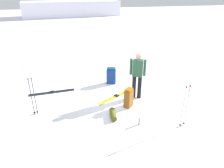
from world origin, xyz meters
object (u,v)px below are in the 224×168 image
(skier_standing, at_px, (137,73))
(backpack_bright, at_px, (129,98))
(ski_pair_far, at_px, (52,92))
(sleeping_mat_rolled, at_px, (113,114))
(ski_poles_planted_near, at_px, (33,95))
(ski_pair_near, at_px, (117,96))
(backpack_large_dark, at_px, (111,76))
(ski_poles_planted_far, at_px, (185,104))
(thermos_bottle, at_px, (139,121))

(skier_standing, xyz_separation_m, backpack_bright, (-0.48, -0.55, -0.62))
(ski_pair_far, bearing_deg, sleeping_mat_rolled, -48.89)
(backpack_bright, distance_m, ski_poles_planted_near, 3.05)
(ski_pair_near, xyz_separation_m, sleeping_mat_rolled, (-0.46, -1.25, 0.08))
(ski_poles_planted_near, distance_m, sleeping_mat_rolled, 2.54)
(sleeping_mat_rolled, bearing_deg, backpack_bright, 35.41)
(ski_pair_near, distance_m, ski_pair_far, 2.51)
(ski_pair_near, distance_m, sleeping_mat_rolled, 1.34)
(ski_pair_far, distance_m, ski_poles_planted_near, 1.62)
(ski_poles_planted_near, xyz_separation_m, sleeping_mat_rolled, (2.35, -0.76, -0.61))
(backpack_large_dark, height_order, backpack_bright, backpack_large_dark)
(skier_standing, distance_m, ski_poles_planted_far, 2.08)
(skier_standing, xyz_separation_m, ski_poles_planted_far, (0.68, -1.95, -0.23))
(ski_poles_planted_far, distance_m, thermos_bottle, 1.37)
(backpack_large_dark, relative_size, backpack_bright, 1.02)
(ski_pair_far, distance_m, thermos_bottle, 3.73)
(ski_pair_near, xyz_separation_m, backpack_large_dark, (0.09, 1.19, 0.32))
(skier_standing, relative_size, thermos_bottle, 6.54)
(ski_poles_planted_near, distance_m, thermos_bottle, 3.33)
(ski_poles_planted_far, xyz_separation_m, sleeping_mat_rolled, (-1.83, 0.94, -0.63))
(skier_standing, height_order, sleeping_mat_rolled, skier_standing)
(backpack_bright, height_order, ski_poles_planted_far, ski_poles_planted_far)
(ski_pair_far, height_order, thermos_bottle, thermos_bottle)
(ski_pair_far, height_order, backpack_bright, backpack_bright)
(ski_pair_near, height_order, thermos_bottle, thermos_bottle)
(backpack_bright, relative_size, ski_poles_planted_near, 0.54)
(ski_poles_planted_far, bearing_deg, ski_poles_planted_near, 157.92)
(ski_pair_near, height_order, backpack_bright, backpack_bright)
(ski_pair_far, xyz_separation_m, thermos_bottle, (2.53, -2.74, 0.12))
(ski_poles_planted_far, xyz_separation_m, thermos_bottle, (-1.18, 0.36, -0.59))
(backpack_bright, height_order, ski_poles_planted_near, ski_poles_planted_near)
(skier_standing, distance_m, backpack_bright, 0.96)
(backpack_large_dark, bearing_deg, ski_poles_planted_near, -149.76)
(backpack_large_dark, relative_size, ski_poles_planted_far, 0.52)
(backpack_bright, relative_size, thermos_bottle, 2.59)
(backpack_bright, xyz_separation_m, thermos_bottle, (-0.01, -1.05, -0.20))
(backpack_bright, bearing_deg, ski_pair_near, 104.56)
(skier_standing, relative_size, ski_poles_planted_far, 1.30)
(ski_pair_near, distance_m, backpack_large_dark, 1.24)
(skier_standing, bearing_deg, backpack_bright, -131.50)
(sleeping_mat_rolled, xyz_separation_m, thermos_bottle, (0.65, -0.58, 0.04))
(skier_standing, distance_m, sleeping_mat_rolled, 1.76)
(ski_pair_near, bearing_deg, thermos_bottle, -84.08)
(ski_poles_planted_near, bearing_deg, ski_poles_planted_far, -22.08)
(skier_standing, bearing_deg, ski_pair_near, 160.89)
(skier_standing, relative_size, backpack_large_dark, 2.49)
(ski_poles_planted_near, distance_m, ski_poles_planted_far, 4.51)
(backpack_bright, bearing_deg, ski_poles_planted_near, 174.50)
(skier_standing, xyz_separation_m, ski_pair_near, (-0.69, 0.24, -0.94))
(backpack_bright, height_order, thermos_bottle, backpack_bright)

